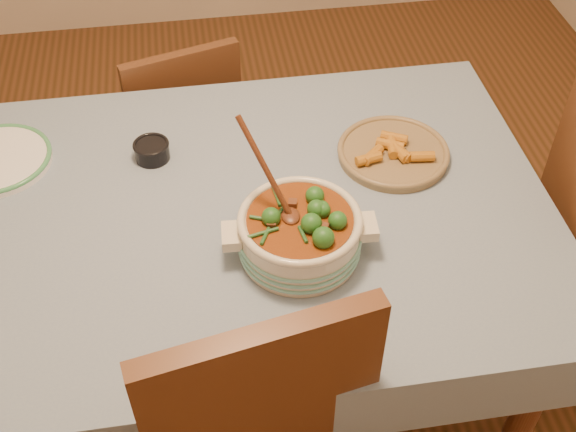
# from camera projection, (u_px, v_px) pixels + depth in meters

# --- Properties ---
(floor) EXTENTS (4.50, 4.50, 0.00)m
(floor) POSITION_uv_depth(u_px,v_px,m) (229.00, 381.00, 2.29)
(floor) COLOR #4A2E15
(floor) RESTS_ON ground
(dining_table) EXTENTS (1.68, 1.08, 0.76)m
(dining_table) POSITION_uv_depth(u_px,v_px,m) (214.00, 239.00, 1.82)
(dining_table) COLOR brown
(dining_table) RESTS_ON floor
(stew_casserole) EXTENTS (0.35, 0.29, 0.33)m
(stew_casserole) POSITION_uv_depth(u_px,v_px,m) (299.00, 231.00, 1.62)
(stew_casserole) COLOR beige
(stew_casserole) RESTS_ON dining_table
(condiment_bowl) EXTENTS (0.12, 0.12, 0.05)m
(condiment_bowl) POSITION_uv_depth(u_px,v_px,m) (152.00, 150.00, 1.88)
(condiment_bowl) COLOR black
(condiment_bowl) RESTS_ON dining_table
(fried_plate) EXTENTS (0.36, 0.36, 0.05)m
(fried_plate) POSITION_uv_depth(u_px,v_px,m) (393.00, 151.00, 1.89)
(fried_plate) COLOR olive
(fried_plate) RESTS_ON dining_table
(chair_far) EXTENTS (0.46, 0.46, 0.80)m
(chair_far) POSITION_uv_depth(u_px,v_px,m) (181.00, 127.00, 2.47)
(chair_far) COLOR brown
(chair_far) RESTS_ON floor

